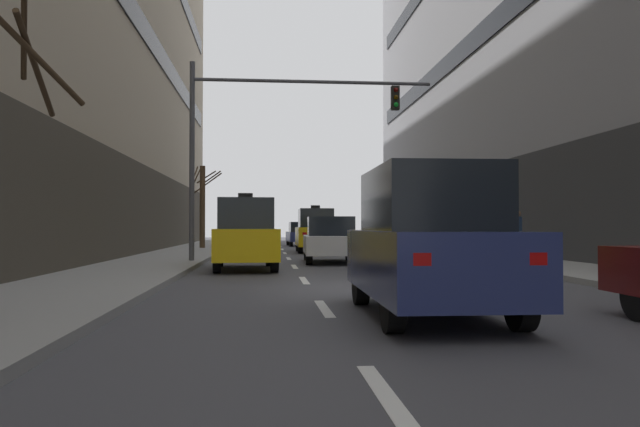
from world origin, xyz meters
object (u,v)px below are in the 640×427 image
street_tree_0 (392,210)px  pedestrian_1 (518,231)px  street_tree_1 (202,204)px  taxi_driving_5 (315,231)px  traffic_signal_0 (263,126)px  taxi_driving_4 (245,234)px  car_driving_3 (330,240)px  pedestrian_0 (448,230)px  car_driving_0 (429,242)px  car_driving_2 (301,234)px  car_driving_1 (255,235)px

street_tree_0 → pedestrian_1: (0.64, -18.69, -1.22)m
street_tree_1 → taxi_driving_5: bearing=-27.5°
traffic_signal_0 → pedestrian_1: (9.06, -0.12, -3.62)m
street_tree_1 → taxi_driving_4: bearing=-79.3°
taxi_driving_4 → taxi_driving_5: 12.32m
car_driving_3 → pedestrian_0: size_ratio=2.59×
car_driving_0 → car_driving_2: 31.82m
street_tree_1 → pedestrian_0: street_tree_1 is taller
taxi_driving_5 → car_driving_0: bearing=-90.3°
car_driving_2 → car_driving_3: 18.70m
car_driving_1 → pedestrian_0: (8.91, -7.83, 0.33)m
car_driving_1 → street_tree_0: bearing=28.0°
taxi_driving_4 → pedestrian_1: 9.89m
car_driving_1 → taxi_driving_4: 16.37m
taxi_driving_4 → street_tree_0: size_ratio=0.97×
street_tree_1 → car_driving_3: bearing=-63.8°
street_tree_1 → pedestrian_1: 17.71m
car_driving_3 → car_driving_2: bearing=89.9°
car_driving_1 → street_tree_0: 10.27m
traffic_signal_0 → street_tree_0: traffic_signal_0 is taller
taxi_driving_5 → pedestrian_1: 11.48m
car_driving_2 → taxi_driving_4: taxi_driving_4 is taller
car_driving_0 → car_driving_3: 13.12m
car_driving_2 → taxi_driving_5: taxi_driving_5 is taller
car_driving_3 → pedestrian_1: 6.71m
car_driving_3 → traffic_signal_0: bearing=-163.6°
taxi_driving_4 → pedestrian_0: taxi_driving_4 is taller
car_driving_2 → taxi_driving_5: (0.13, -10.05, 0.30)m
car_driving_0 → pedestrian_1: size_ratio=2.57×
car_driving_3 → car_driving_0: bearing=-89.8°
traffic_signal_0 → car_driving_3: bearing=16.4°
car_driving_3 → taxi_driving_4: bearing=-131.8°
car_driving_2 → pedestrian_0: size_ratio=2.49×
car_driving_1 → car_driving_3: 13.42m
taxi_driving_4 → street_tree_0: bearing=67.1°
car_driving_1 → car_driving_2: size_ratio=1.05×
taxi_driving_4 → street_tree_1: street_tree_1 is taller
car_driving_0 → taxi_driving_4: taxi_driving_4 is taller
traffic_signal_0 → taxi_driving_4: bearing=-101.6°
street_tree_0 → traffic_signal_0: bearing=-114.4°
car_driving_0 → street_tree_1: (-5.81, 24.85, 1.44)m
taxi_driving_5 → street_tree_1: bearing=152.5°
car_driving_1 → taxi_driving_4: taxi_driving_4 is taller
car_driving_2 → traffic_signal_0: 19.96m
car_driving_1 → pedestrian_0: 11.87m
car_driving_1 → street_tree_1: 3.55m
car_driving_1 → car_driving_0: bearing=-83.5°
pedestrian_0 → pedestrian_1: bearing=-83.5°
taxi_driving_4 → pedestrian_1: (9.59, 2.44, 0.09)m
pedestrian_0 → car_driving_1: bearing=138.7°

